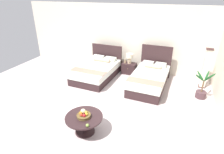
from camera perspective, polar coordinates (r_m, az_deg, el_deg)
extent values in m
cube|color=#BCACAA|center=(5.95, -1.66, -7.41)|extent=(10.14, 9.29, 0.02)
cube|color=beige|center=(7.92, 6.48, 11.71)|extent=(10.14, 0.12, 2.74)
cube|color=#301E20|center=(7.39, -4.96, 0.72)|extent=(1.35, 2.07, 0.29)
cube|color=white|center=(7.28, -5.03, 2.61)|extent=(1.39, 2.11, 0.23)
cube|color=#301E20|center=(8.11, -1.60, 6.14)|extent=(1.37, 0.10, 1.10)
cube|color=white|center=(7.96, -4.35, 6.09)|extent=(0.47, 0.31, 0.14)
cube|color=white|center=(7.73, -0.58, 5.56)|extent=(0.47, 0.31, 0.14)
cylinder|color=tan|center=(7.64, -3.27, 5.32)|extent=(0.71, 0.17, 0.15)
cube|color=#A67663|center=(6.76, -7.43, 1.78)|extent=(1.36, 0.43, 0.01)
cube|color=#301E20|center=(6.78, 11.25, -1.87)|extent=(1.17, 2.15, 0.33)
cube|color=white|center=(6.67, 11.44, 0.20)|extent=(1.21, 2.19, 0.21)
cube|color=#301E20|center=(7.59, 13.41, 4.78)|extent=(1.19, 0.10, 1.27)
cube|color=white|center=(7.37, 11.10, 4.16)|extent=(0.41, 0.31, 0.14)
cube|color=white|center=(7.29, 14.82, 3.56)|extent=(0.41, 0.31, 0.14)
cylinder|color=tan|center=(7.11, 12.57, 3.27)|extent=(0.61, 0.17, 0.15)
cube|color=#A67663|center=(6.01, 10.06, -1.40)|extent=(1.18, 0.44, 0.01)
cube|color=#301E20|center=(7.80, 5.28, 2.70)|extent=(0.57, 0.39, 0.45)
sphere|color=tan|center=(7.59, 4.85, 2.62)|extent=(0.02, 0.02, 0.02)
cylinder|color=beige|center=(7.73, 5.39, 4.37)|extent=(0.15, 0.15, 0.02)
ellipsoid|color=beige|center=(7.69, 5.42, 5.08)|extent=(0.17, 0.17, 0.19)
cylinder|color=#99844C|center=(7.65, 5.46, 5.88)|extent=(0.02, 0.02, 0.04)
cylinder|color=#EFE2C1|center=(7.62, 5.49, 6.60)|extent=(0.28, 0.28, 0.16)
cylinder|color=#977F5E|center=(7.70, 4.05, 4.80)|extent=(0.09, 0.09, 0.14)
torus|color=#977F5E|center=(7.67, 4.07, 5.32)|extent=(0.09, 0.09, 0.01)
cylinder|color=#301E20|center=(4.84, -8.32, -16.31)|extent=(0.49, 0.49, 0.02)
cylinder|color=#301E20|center=(4.70, -8.48, -14.45)|extent=(0.12, 0.12, 0.43)
cylinder|color=#301E20|center=(4.56, -8.67, -12.18)|extent=(0.91, 0.91, 0.04)
cylinder|color=brown|center=(4.51, -8.73, -11.82)|extent=(0.32, 0.32, 0.07)
torus|color=brown|center=(4.49, -8.76, -11.49)|extent=(0.34, 0.34, 0.02)
sphere|color=beige|center=(4.52, -8.93, -10.43)|extent=(0.12, 0.12, 0.12)
sphere|color=orange|center=(4.50, -9.65, -10.96)|extent=(0.08, 0.08, 0.08)
sphere|color=#B23B22|center=(4.44, -9.52, -11.56)|extent=(0.07, 0.07, 0.07)
sphere|color=red|center=(4.42, -8.65, -11.68)|extent=(0.08, 0.08, 0.08)
sphere|color=gold|center=(4.45, -7.91, -11.34)|extent=(0.07, 0.07, 0.07)
sphere|color=gold|center=(4.51, -8.06, -10.80)|extent=(0.07, 0.07, 0.07)
sphere|color=#87AB44|center=(4.23, -7.62, -14.60)|extent=(0.07, 0.07, 0.07)
cube|color=#361E1E|center=(7.51, 25.96, -2.59)|extent=(0.23, 0.23, 0.03)
cube|color=#F3DDC5|center=(7.24, 27.01, 2.36)|extent=(0.19, 0.19, 1.38)
cube|color=#361E1E|center=(7.04, 28.12, 7.64)|extent=(0.23, 0.23, 0.02)
cylinder|color=#493136|center=(6.72, 25.78, -4.91)|extent=(0.33, 0.33, 0.22)
cylinder|color=brown|center=(6.58, 26.27, -2.61)|extent=(0.04, 0.04, 0.39)
ellipsoid|color=#1C5124|center=(6.46, 28.03, -0.07)|extent=(0.32, 0.06, 0.34)
ellipsoid|color=#1C5124|center=(6.60, 27.33, 0.32)|extent=(0.18, 0.34, 0.32)
ellipsoid|color=#1C5124|center=(6.53, 25.70, 0.31)|extent=(0.28, 0.26, 0.30)
ellipsoid|color=#1C5124|center=(6.36, 25.53, -0.20)|extent=(0.34, 0.24, 0.31)
ellipsoid|color=#1C5124|center=(6.36, 27.36, -0.48)|extent=(0.16, 0.27, 0.32)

